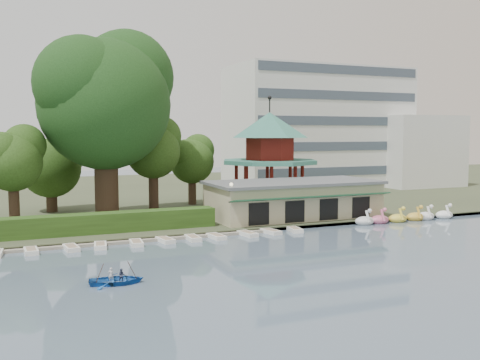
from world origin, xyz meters
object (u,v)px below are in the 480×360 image
pavilion (269,149)px  big_tree (106,95)px  dock (92,244)px  rowboat_with_passengers (116,276)px  boathouse (293,199)px

pavilion → big_tree: bearing=-169.7°
dock → big_tree: bearing=73.9°
dock → rowboat_with_passengers: 12.68m
boathouse → pavilion: bearing=78.7°
boathouse → dock: bearing=-167.8°
big_tree → rowboat_with_passengers: (-3.38, -23.69, -12.96)m
dock → boathouse: size_ratio=1.83×
dock → big_tree: (3.19, 11.02, 13.33)m
pavilion → boathouse: bearing=-101.3°
pavilion → rowboat_with_passengers: (-24.19, -27.47, -7.00)m
big_tree → pavilion: bearing=10.3°
dock → big_tree: size_ratio=1.68×
pavilion → big_tree: (-20.81, -3.78, 5.96)m
dock → boathouse: bearing=12.2°
dock → rowboat_with_passengers: (-0.19, -12.67, 0.37)m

